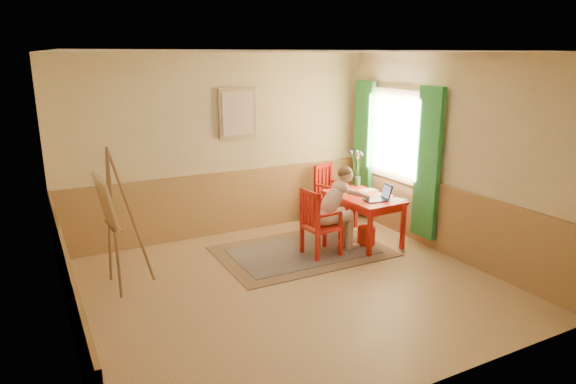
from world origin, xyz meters
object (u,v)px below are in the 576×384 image
table (363,201)px  easel (109,207)px  chair_left (318,223)px  laptop (379,197)px  figure (336,206)px  chair_back (330,193)px

table → easel: 3.64m
table → chair_left: (-0.90, -0.19, -0.14)m
laptop → figure: bearing=167.7°
chair_left → chair_back: bearing=52.0°
table → laptop: (0.06, -0.31, 0.14)m
chair_left → laptop: chair_left is taller
laptop → easel: easel is taller
figure → easel: size_ratio=0.71×
chair_left → easel: (-2.72, 0.26, 0.55)m
table → chair_left: 0.93m
laptop → table: bearing=101.0°
chair_left → easel: 2.79m
chair_back → chair_left: bearing=-128.0°
figure → laptop: bearing=-12.3°
chair_back → figure: bearing=-118.7°
chair_left → chair_back: same height
table → figure: 0.61m
easel → laptop: bearing=-5.9°
table → figure: (-0.59, -0.16, 0.05)m
table → chair_back: bearing=85.7°
table → figure: figure is taller
chair_back → figure: size_ratio=0.79×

